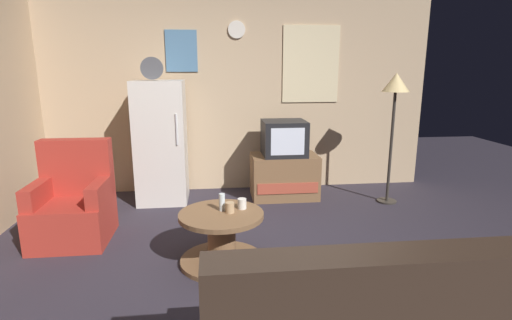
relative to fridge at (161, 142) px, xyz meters
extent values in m
plane|color=#2D2833|center=(0.97, -1.99, -0.75)|extent=(12.00, 12.00, 0.00)
cube|color=tan|center=(0.97, 0.46, 0.58)|extent=(5.20, 0.10, 2.68)
cube|color=beige|center=(1.96, 0.40, 0.93)|extent=(0.76, 0.02, 1.00)
cube|color=teal|center=(0.26, 0.40, 1.10)|extent=(0.40, 0.02, 0.52)
cylinder|color=silver|center=(0.97, 0.40, 1.37)|extent=(0.22, 0.03, 0.22)
cube|color=silver|center=(0.00, 0.00, 0.00)|extent=(0.60, 0.60, 1.50)
cylinder|color=silver|center=(0.22, -0.30, 0.20)|extent=(0.02, 0.02, 0.36)
cylinder|color=#4C4C51|center=(-0.05, -0.08, 0.89)|extent=(0.26, 0.04, 0.26)
cube|color=brown|center=(1.54, -0.05, -0.47)|extent=(0.84, 0.52, 0.56)
cube|color=#AD4733|center=(1.54, -0.31, -0.56)|extent=(0.76, 0.01, 0.13)
cube|color=black|center=(1.53, -0.05, 0.03)|extent=(0.54, 0.50, 0.44)
cube|color=silver|center=(1.53, -0.30, 0.03)|extent=(0.41, 0.01, 0.33)
cylinder|color=#332D28|center=(2.79, -0.39, -0.74)|extent=(0.24, 0.24, 0.02)
cylinder|color=#332D28|center=(2.79, -0.39, -0.05)|extent=(0.04, 0.04, 1.40)
cone|color=#F2D18C|center=(2.79, -0.39, 0.73)|extent=(0.32, 0.32, 0.22)
cylinder|color=brown|center=(0.69, -1.75, -0.73)|extent=(0.72, 0.72, 0.04)
cylinder|color=brown|center=(0.69, -1.75, -0.53)|extent=(0.24, 0.24, 0.42)
cylinder|color=brown|center=(0.69, -1.75, -0.32)|extent=(0.72, 0.72, 0.04)
cylinder|color=silver|center=(0.70, -1.70, -0.22)|extent=(0.05, 0.05, 0.15)
cylinder|color=silver|center=(0.87, -1.67, -0.25)|extent=(0.08, 0.08, 0.09)
cylinder|color=tan|center=(0.76, -1.76, -0.25)|extent=(0.08, 0.08, 0.09)
cube|color=#A52D23|center=(-0.73, -1.14, -0.55)|extent=(0.68, 0.68, 0.40)
cube|color=#A52D23|center=(-0.73, -0.88, -0.07)|extent=(0.68, 0.16, 0.56)
cube|color=#A52D23|center=(-1.01, -1.14, -0.25)|extent=(0.12, 0.60, 0.20)
cube|color=#A52D23|center=(-0.45, -1.14, -0.25)|extent=(0.12, 0.60, 0.20)
cube|color=#38281E|center=(1.42, -3.50, -0.09)|extent=(1.70, 0.20, 0.52)
camera|label=1|loc=(0.63, -4.90, 0.90)|focal=27.73mm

